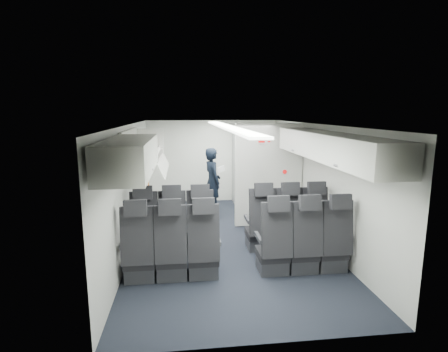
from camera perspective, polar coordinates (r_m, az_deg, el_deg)
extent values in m
cube|color=black|center=(6.66, 0.42, -10.46)|extent=(3.40, 6.00, 0.01)
cube|color=silver|center=(6.22, 0.44, 8.42)|extent=(3.40, 6.00, 0.01)
cube|color=silver|center=(9.29, -1.90, 2.44)|extent=(3.40, 0.01, 2.15)
cube|color=silver|center=(3.51, 6.72, -11.30)|extent=(3.40, 0.01, 2.15)
cube|color=silver|center=(6.37, -14.93, -1.64)|extent=(0.01, 6.00, 2.15)
cube|color=silver|center=(6.77, 14.85, -0.92)|extent=(0.01, 6.00, 2.15)
cube|color=white|center=(6.22, 0.44, 8.05)|extent=(0.25, 5.52, 0.03)
cube|color=black|center=(6.12, -12.53, -9.87)|extent=(0.44, 0.46, 0.12)
cube|color=#2D2D33|center=(6.18, -12.47, -11.26)|extent=(0.42, 0.42, 0.22)
cube|color=black|center=(5.78, -12.92, -6.43)|extent=(0.44, 0.20, 0.80)
cube|color=black|center=(5.63, -13.14, -2.67)|extent=(0.30, 0.12, 0.23)
cube|color=#2D2D33|center=(6.03, -14.76, -7.47)|extent=(0.05, 0.40, 0.06)
cube|color=#2D2D33|center=(5.99, -10.55, -7.44)|extent=(0.05, 0.40, 0.06)
cube|color=black|center=(6.09, -8.26, -9.82)|extent=(0.44, 0.46, 0.12)
cube|color=#2D2D33|center=(6.15, -8.22, -11.22)|extent=(0.42, 0.42, 0.22)
cube|color=black|center=(5.74, -8.42, -6.37)|extent=(0.44, 0.20, 0.80)
cube|color=black|center=(5.59, -8.55, -2.59)|extent=(0.30, 0.12, 0.23)
cube|color=#2D2D33|center=(5.99, -10.46, -7.44)|extent=(0.05, 0.40, 0.06)
cube|color=#2D2D33|center=(5.97, -6.21, -7.36)|extent=(0.05, 0.40, 0.06)
cube|color=black|center=(6.10, -3.96, -9.73)|extent=(0.44, 0.46, 0.12)
cube|color=#2D2D33|center=(6.15, -3.95, -11.12)|extent=(0.42, 0.42, 0.22)
cube|color=black|center=(5.75, -3.91, -6.27)|extent=(0.44, 0.20, 0.80)
cube|color=black|center=(5.60, -3.93, -2.49)|extent=(0.30, 0.12, 0.23)
cube|color=#2D2D33|center=(5.97, -6.11, -7.36)|extent=(0.05, 0.40, 0.06)
cube|color=#2D2D33|center=(5.99, -1.87, -7.24)|extent=(0.05, 0.40, 0.06)
cube|color=black|center=(6.23, 5.76, -9.31)|extent=(0.44, 0.46, 0.12)
cube|color=#2D2D33|center=(6.29, 5.73, -10.68)|extent=(0.42, 0.42, 0.22)
cube|color=black|center=(5.89, 6.31, -5.90)|extent=(0.44, 0.20, 0.80)
cube|color=black|center=(5.74, 6.50, -2.20)|extent=(0.30, 0.12, 0.23)
cube|color=#2D2D33|center=(6.07, 3.83, -7.03)|extent=(0.05, 0.40, 0.06)
cube|color=#2D2D33|center=(6.16, 7.88, -6.83)|extent=(0.05, 0.40, 0.06)
cube|color=black|center=(6.34, 9.79, -9.06)|extent=(0.44, 0.46, 0.12)
cube|color=#2D2D33|center=(6.39, 9.74, -10.41)|extent=(0.42, 0.42, 0.22)
cube|color=black|center=(6.00, 10.52, -5.69)|extent=(0.44, 0.20, 0.80)
cube|color=black|center=(5.86, 10.79, -2.06)|extent=(0.30, 0.12, 0.23)
cube|color=#2D2D33|center=(6.17, 7.97, -6.82)|extent=(0.05, 0.40, 0.06)
cube|color=#2D2D33|center=(6.29, 11.88, -6.60)|extent=(0.05, 0.40, 0.06)
cube|color=black|center=(6.48, 13.65, -8.77)|extent=(0.44, 0.46, 0.12)
cube|color=#2D2D33|center=(6.53, 13.59, -10.10)|extent=(0.42, 0.42, 0.22)
cube|color=black|center=(6.15, 14.54, -5.46)|extent=(0.44, 0.20, 0.80)
cube|color=black|center=(6.01, 14.89, -1.92)|extent=(0.30, 0.12, 0.23)
cube|color=#2D2D33|center=(6.29, 11.96, -6.60)|extent=(0.05, 0.40, 0.06)
cube|color=#2D2D33|center=(6.45, 15.69, -6.36)|extent=(0.05, 0.40, 0.06)
cube|color=black|center=(5.29, -13.49, -13.23)|extent=(0.44, 0.46, 0.12)
cube|color=#2D2D33|center=(5.36, -13.42, -14.80)|extent=(0.42, 0.42, 0.22)
cube|color=black|center=(4.93, -14.01, -9.45)|extent=(0.44, 0.20, 0.80)
cube|color=black|center=(4.76, -14.30, -5.12)|extent=(0.30, 0.12, 0.23)
cube|color=#2D2D33|center=(5.19, -16.11, -10.50)|extent=(0.05, 0.40, 0.06)
cube|color=#2D2D33|center=(5.14, -11.19, -10.51)|extent=(0.05, 0.40, 0.06)
cube|color=black|center=(5.26, -8.49, -13.21)|extent=(0.44, 0.46, 0.12)
cube|color=#2D2D33|center=(5.33, -8.44, -14.79)|extent=(0.42, 0.42, 0.22)
cube|color=black|center=(4.89, -8.70, -9.41)|extent=(0.44, 0.20, 0.80)
cube|color=black|center=(4.72, -8.85, -5.05)|extent=(0.30, 0.12, 0.23)
cube|color=#2D2D33|center=(5.14, -11.08, -10.51)|extent=(0.05, 0.40, 0.06)
cube|color=#2D2D33|center=(5.12, -6.08, -10.43)|extent=(0.05, 0.40, 0.06)
cube|color=black|center=(5.26, -3.45, -13.10)|extent=(0.44, 0.46, 0.12)
cube|color=#2D2D33|center=(5.33, -3.43, -14.67)|extent=(0.42, 0.42, 0.22)
cube|color=black|center=(4.89, -3.36, -9.29)|extent=(0.44, 0.20, 0.80)
cube|color=black|center=(4.72, -3.37, -4.92)|extent=(0.30, 0.12, 0.23)
cube|color=#2D2D33|center=(5.12, -5.97, -10.43)|extent=(0.05, 0.40, 0.06)
cube|color=#2D2D33|center=(5.15, -0.98, -10.28)|extent=(0.05, 0.40, 0.06)
cube|color=black|center=(5.42, 7.87, -12.48)|extent=(0.44, 0.46, 0.12)
cube|color=#2D2D33|center=(5.48, 7.83, -14.02)|extent=(0.42, 0.42, 0.22)
cube|color=black|center=(5.06, 8.63, -8.73)|extent=(0.44, 0.20, 0.80)
cube|color=black|center=(4.89, 8.91, -4.49)|extent=(0.30, 0.12, 0.23)
cube|color=#2D2D33|center=(5.24, 5.66, -9.95)|extent=(0.05, 0.40, 0.06)
cube|color=#2D2D33|center=(5.34, 10.34, -9.65)|extent=(0.05, 0.40, 0.06)
cube|color=black|center=(5.54, 12.48, -12.09)|extent=(0.44, 0.46, 0.12)
cube|color=#2D2D33|center=(5.60, 12.41, -13.60)|extent=(0.42, 0.42, 0.22)
cube|color=black|center=(5.19, 13.48, -8.39)|extent=(0.44, 0.20, 0.80)
cube|color=black|center=(5.03, 13.87, -4.26)|extent=(0.30, 0.12, 0.23)
cube|color=#2D2D33|center=(5.35, 10.45, -9.64)|extent=(0.05, 0.40, 0.06)
cube|color=#2D2D33|center=(5.49, 14.90, -9.29)|extent=(0.05, 0.40, 0.06)
cube|color=black|center=(5.70, 16.84, -11.65)|extent=(0.44, 0.46, 0.12)
cube|color=#2D2D33|center=(5.76, 16.76, -13.12)|extent=(0.42, 0.42, 0.22)
cube|color=black|center=(5.36, 18.04, -8.02)|extent=(0.44, 0.20, 0.80)
cube|color=black|center=(5.21, 18.52, -4.01)|extent=(0.30, 0.12, 0.23)
cube|color=#2D2D33|center=(5.49, 14.99, -9.28)|extent=(0.05, 0.40, 0.06)
cube|color=#2D2D33|center=(5.67, 19.18, -8.89)|extent=(0.05, 0.40, 0.06)
cube|color=white|center=(4.24, -15.13, 3.17)|extent=(0.52, 1.80, 0.40)
cylinder|color=slate|center=(4.24, -11.68, 1.12)|extent=(0.04, 0.10, 0.04)
cube|color=#9E9E93|center=(5.99, -12.68, 3.39)|extent=(0.52, 1.70, 0.04)
cube|color=white|center=(6.00, -15.24, 5.21)|extent=(0.06, 1.70, 0.44)
cube|color=white|center=(5.15, -13.68, 4.46)|extent=(0.52, 0.04, 0.40)
cube|color=white|center=(6.79, -12.06, 5.92)|extent=(0.52, 0.04, 0.40)
cube|color=white|center=(5.99, -10.26, 2.40)|extent=(0.21, 1.61, 0.38)
cube|color=white|center=(4.73, 20.77, 3.57)|extent=(0.52, 1.80, 0.40)
cylinder|color=slate|center=(4.64, 17.90, 1.63)|extent=(0.04, 0.10, 0.04)
cube|color=white|center=(6.33, 13.47, 5.54)|extent=(0.52, 1.70, 0.40)
cylinder|color=slate|center=(6.26, 11.26, 4.11)|extent=(0.04, 0.10, 0.04)
cube|color=silver|center=(7.30, 7.28, 0.15)|extent=(1.40, 0.12, 2.13)
cube|color=white|center=(7.11, 6.54, 5.62)|extent=(0.24, 0.01, 0.10)
cube|color=red|center=(7.09, 6.16, 5.62)|extent=(0.13, 0.01, 0.04)
cube|color=red|center=(7.12, 7.34, 5.62)|extent=(0.05, 0.01, 0.03)
cylinder|color=white|center=(7.31, 9.86, 0.69)|extent=(0.11, 0.01, 0.11)
cylinder|color=red|center=(7.30, 9.88, 0.68)|extent=(0.09, 0.01, 0.09)
cube|color=#939399|center=(9.17, 4.18, 1.52)|extent=(0.85, 0.50, 1.90)
cube|color=#3F3F42|center=(9.00, 4.46, -1.57)|extent=(0.80, 0.01, 0.02)
cube|color=#3F3F42|center=(8.91, 4.50, 1.58)|extent=(0.80, 0.01, 0.02)
cube|color=#3F3F42|center=(8.84, 4.55, 4.78)|extent=(0.80, 0.01, 0.02)
cube|color=silver|center=(7.89, -12.92, -0.18)|extent=(0.10, 0.92, 1.86)
cylinder|color=black|center=(7.81, -12.63, 3.44)|extent=(0.03, 0.22, 0.22)
cube|color=gold|center=(8.17, -12.30, 0.56)|extent=(0.02, 0.10, 0.75)
cylinder|color=white|center=(7.10, -13.90, 1.48)|extent=(0.01, 0.11, 0.11)
cylinder|color=red|center=(7.10, -13.82, 1.48)|extent=(0.01, 0.09, 0.09)
imported|color=black|center=(8.02, -1.90, -0.96)|extent=(0.52, 0.65, 1.57)
cube|color=black|center=(5.58, -13.00, 4.53)|extent=(0.39, 0.28, 0.22)
cube|color=white|center=(7.93, -0.52, 1.11)|extent=(0.18, 0.09, 0.13)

